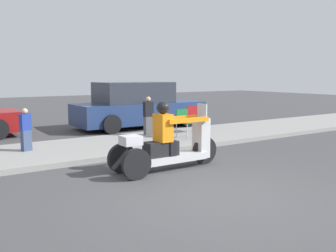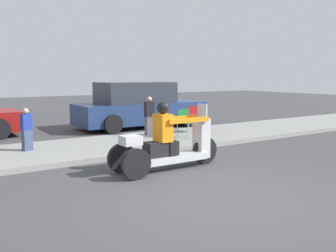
{
  "view_description": "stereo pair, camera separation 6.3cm",
  "coord_description": "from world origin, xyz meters",
  "px_view_note": "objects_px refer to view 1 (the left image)",
  "views": [
    {
      "loc": [
        -3.84,
        -4.35,
        1.92
      ],
      "look_at": [
        0.29,
        1.86,
        0.9
      ],
      "focal_mm": 40.0,
      "sensor_mm": 36.0,
      "label": 1
    },
    {
      "loc": [
        -3.78,
        -4.39,
        1.92
      ],
      "look_at": [
        0.29,
        1.86,
        0.9
      ],
      "focal_mm": 40.0,
      "sensor_mm": 36.0,
      "label": 2
    }
  ],
  "objects_px": {
    "spectator_far_back": "(26,130)",
    "folding_chair_curbside": "(185,120)",
    "folding_chair_set_back": "(195,116)",
    "motorcycle_trike": "(168,145)",
    "spectator_with_child": "(148,117)",
    "parked_car_lot_right": "(138,106)"
  },
  "relations": [
    {
      "from": "motorcycle_trike",
      "to": "spectator_with_child",
      "type": "bearing_deg",
      "value": 65.51
    },
    {
      "from": "spectator_far_back",
      "to": "folding_chair_curbside",
      "type": "height_order",
      "value": "spectator_far_back"
    },
    {
      "from": "folding_chair_set_back",
      "to": "parked_car_lot_right",
      "type": "bearing_deg",
      "value": 103.56
    },
    {
      "from": "folding_chair_curbside",
      "to": "parked_car_lot_right",
      "type": "bearing_deg",
      "value": 84.41
    },
    {
      "from": "motorcycle_trike",
      "to": "spectator_with_child",
      "type": "distance_m",
      "value": 3.75
    },
    {
      "from": "spectator_with_child",
      "to": "folding_chair_curbside",
      "type": "bearing_deg",
      "value": -55.77
    },
    {
      "from": "motorcycle_trike",
      "to": "parked_car_lot_right",
      "type": "relative_size",
      "value": 0.51
    },
    {
      "from": "spectator_far_back",
      "to": "folding_chair_curbside",
      "type": "distance_m",
      "value": 4.32
    },
    {
      "from": "motorcycle_trike",
      "to": "spectator_with_child",
      "type": "height_order",
      "value": "motorcycle_trike"
    },
    {
      "from": "motorcycle_trike",
      "to": "folding_chair_set_back",
      "type": "xyz_separation_m",
      "value": [
        3.17,
        3.21,
        0.12
      ]
    },
    {
      "from": "motorcycle_trike",
      "to": "spectator_with_child",
      "type": "xyz_separation_m",
      "value": [
        1.55,
        3.41,
        0.18
      ]
    },
    {
      "from": "spectator_far_back",
      "to": "spectator_with_child",
      "type": "distance_m",
      "value": 3.65
    },
    {
      "from": "spectator_far_back",
      "to": "parked_car_lot_right",
      "type": "height_order",
      "value": "parked_car_lot_right"
    },
    {
      "from": "folding_chair_set_back",
      "to": "folding_chair_curbside",
      "type": "relative_size",
      "value": 1.0
    },
    {
      "from": "folding_chair_set_back",
      "to": "folding_chair_curbside",
      "type": "distance_m",
      "value": 1.24
    },
    {
      "from": "folding_chair_set_back",
      "to": "spectator_far_back",
      "type": "bearing_deg",
      "value": -177.67
    },
    {
      "from": "folding_chair_curbside",
      "to": "spectator_with_child",
      "type": "bearing_deg",
      "value": 124.23
    },
    {
      "from": "spectator_far_back",
      "to": "parked_car_lot_right",
      "type": "bearing_deg",
      "value": 31.56
    },
    {
      "from": "folding_chair_curbside",
      "to": "parked_car_lot_right",
      "type": "relative_size",
      "value": 0.17
    },
    {
      "from": "spectator_with_child",
      "to": "spectator_far_back",
      "type": "bearing_deg",
      "value": -173.62
    },
    {
      "from": "folding_chair_curbside",
      "to": "parked_car_lot_right",
      "type": "xyz_separation_m",
      "value": [
        0.33,
        3.4,
        0.15
      ]
    },
    {
      "from": "parked_car_lot_right",
      "to": "folding_chair_curbside",
      "type": "bearing_deg",
      "value": -95.59
    }
  ]
}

